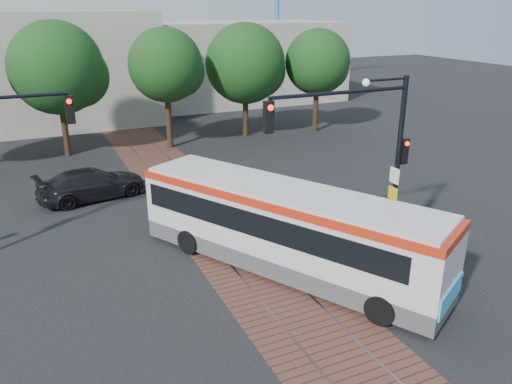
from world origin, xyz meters
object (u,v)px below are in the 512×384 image
traffic_island (385,241)px  parked_car (92,184)px  city_bus (284,225)px  signal_pole_main (371,140)px

traffic_island → parked_car: bearing=132.5°
city_bus → signal_pole_main: (3.07, -0.18, 2.56)m
traffic_island → signal_pole_main: 3.95m
traffic_island → signal_pole_main: size_ratio=0.87×
parked_car → signal_pole_main: bearing=-151.4°
city_bus → signal_pole_main: 4.00m
city_bus → signal_pole_main: size_ratio=1.74×
signal_pole_main → parked_car: signal_pole_main is taller
city_bus → signal_pole_main: signal_pole_main is taller
traffic_island → parked_car: size_ratio=1.07×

